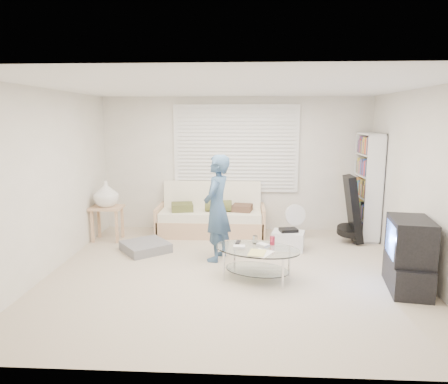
# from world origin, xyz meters

# --- Properties ---
(ground) EXTENTS (5.00, 5.00, 0.00)m
(ground) POSITION_xyz_m (0.00, 0.00, 0.00)
(ground) COLOR tan
(ground) RESTS_ON ground
(room_shell) EXTENTS (5.02, 4.52, 2.51)m
(room_shell) POSITION_xyz_m (0.00, 0.48, 1.63)
(room_shell) COLOR beige
(room_shell) RESTS_ON ground
(window_blinds) EXTENTS (2.32, 0.08, 1.62)m
(window_blinds) POSITION_xyz_m (0.00, 2.20, 1.55)
(window_blinds) COLOR silver
(window_blinds) RESTS_ON ground
(futon_sofa) EXTENTS (1.95, 0.79, 0.95)m
(futon_sofa) POSITION_xyz_m (-0.44, 1.87, 0.31)
(futon_sofa) COLOR tan
(futon_sofa) RESTS_ON ground
(grey_floor_pillow) EXTENTS (0.91, 0.91, 0.15)m
(grey_floor_pillow) POSITION_xyz_m (-1.42, 0.83, 0.07)
(grey_floor_pillow) COLOR slate
(grey_floor_pillow) RESTS_ON ground
(side_table) EXTENTS (0.53, 0.43, 1.05)m
(side_table) POSITION_xyz_m (-2.22, 1.40, 0.78)
(side_table) COLOR tan
(side_table) RESTS_ON ground
(bookshelf) EXTENTS (0.29, 0.78, 1.86)m
(bookshelf) POSITION_xyz_m (2.32, 1.80, 0.93)
(bookshelf) COLOR white
(bookshelf) RESTS_ON ground
(guitar_case) EXTENTS (0.41, 0.42, 1.14)m
(guitar_case) POSITION_xyz_m (2.00, 1.45, 0.51)
(guitar_case) COLOR black
(guitar_case) RESTS_ON ground
(floor_fan) EXTENTS (0.39, 0.25, 0.63)m
(floor_fan) POSITION_xyz_m (1.06, 1.65, 0.36)
(floor_fan) COLOR white
(floor_fan) RESTS_ON ground
(storage_bin) EXTENTS (0.57, 0.45, 0.35)m
(storage_bin) POSITION_xyz_m (0.88, 1.04, 0.16)
(storage_bin) COLOR white
(storage_bin) RESTS_ON ground
(tv_unit) EXTENTS (0.57, 0.89, 0.91)m
(tv_unit) POSITION_xyz_m (2.20, -0.44, 0.44)
(tv_unit) COLOR black
(tv_unit) RESTS_ON ground
(coffee_table) EXTENTS (1.29, 1.01, 0.54)m
(coffee_table) POSITION_xyz_m (0.34, -0.19, 0.34)
(coffee_table) COLOR silver
(coffee_table) RESTS_ON ground
(standing_person) EXTENTS (0.53, 0.67, 1.59)m
(standing_person) POSITION_xyz_m (-0.24, 0.52, 0.79)
(standing_person) COLOR #354F6E
(standing_person) RESTS_ON ground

